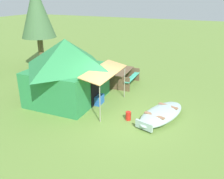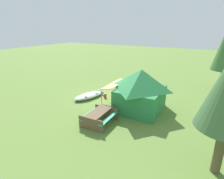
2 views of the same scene
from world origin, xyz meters
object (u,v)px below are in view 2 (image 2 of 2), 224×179
(beached_rowboat, at_px, (89,95))
(cooler_box, at_px, (120,104))
(picnic_table, at_px, (99,116))
(canvas_cabin_tent, at_px, (141,90))
(fuel_can, at_px, (105,96))

(beached_rowboat, bearing_deg, cooler_box, 85.81)
(beached_rowboat, height_order, picnic_table, picnic_table)
(canvas_cabin_tent, bearing_deg, fuel_can, -101.76)
(beached_rowboat, relative_size, fuel_can, 8.41)
(picnic_table, relative_size, fuel_can, 5.85)
(beached_rowboat, distance_m, cooler_box, 2.82)
(beached_rowboat, xyz_separation_m, fuel_can, (-0.61, 1.11, -0.03))
(picnic_table, relative_size, cooler_box, 3.49)
(beached_rowboat, xyz_separation_m, picnic_table, (2.91, 2.87, 0.28))
(picnic_table, height_order, cooler_box, picnic_table)
(canvas_cabin_tent, height_order, picnic_table, canvas_cabin_tent)
(cooler_box, bearing_deg, picnic_table, 1.12)
(cooler_box, height_order, fuel_can, cooler_box)
(canvas_cabin_tent, bearing_deg, beached_rowboat, -90.52)
(beached_rowboat, distance_m, picnic_table, 4.09)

